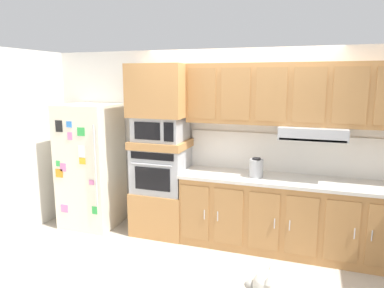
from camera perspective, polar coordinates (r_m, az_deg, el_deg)
ground_plane at (r=4.22m, az=3.75°, el=-19.56°), size 9.60×9.60×0.00m
back_kitchen_wall at (r=4.81m, az=7.38°, el=0.08°), size 6.20×0.12×2.50m
side_panel_left at (r=5.21m, az=-27.31°, el=-0.22°), size 0.12×7.10×2.50m
refrigerator at (r=5.30m, az=-16.00°, el=-3.36°), size 0.76×0.73×1.76m
oven_base_cabinet at (r=5.02m, az=-4.84°, el=-10.69°), size 0.74×0.62×0.60m
built_in_oven at (r=4.84m, az=-4.96°, el=-4.06°), size 0.70×0.62×0.60m
appliance_mid_shelf at (r=4.77m, az=-5.02°, el=0.02°), size 0.74×0.62×0.10m
microwave at (r=4.73m, az=-5.07°, el=2.52°), size 0.64×0.54×0.32m
appliance_upper_cabinet at (r=4.69m, az=-5.16°, el=8.59°), size 0.74×0.62×0.68m
lower_cabinet_run at (r=4.59m, az=17.34°, el=-11.35°), size 2.98×0.63×0.88m
countertop_slab at (r=4.45m, az=17.66°, el=-5.81°), size 3.02×0.64×0.04m
backsplash_panel at (r=4.67m, az=17.93°, el=-1.67°), size 3.02×0.02×0.50m
upper_cabinet_with_hood at (r=4.41m, az=18.47°, el=7.23°), size 2.98×0.48×0.88m
electric_kettle at (r=4.41m, az=10.33°, el=-3.83°), size 0.17×0.17×0.24m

